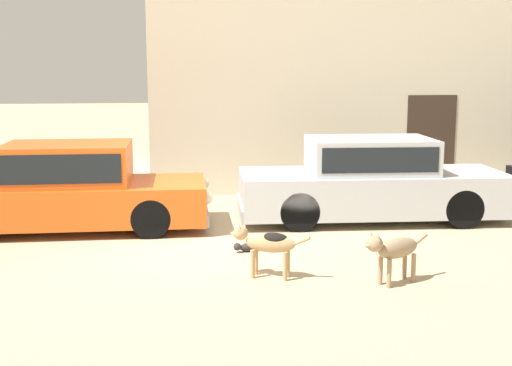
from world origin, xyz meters
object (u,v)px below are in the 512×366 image
(parked_sedan_nearest, at_px, (71,187))
(stray_cat, at_px, (249,247))
(parked_sedan_second, at_px, (371,180))
(stray_dog_spotted, at_px, (266,242))
(stray_dog_tan, at_px, (393,249))

(parked_sedan_nearest, bearing_deg, stray_cat, -31.34)
(parked_sedan_second, bearing_deg, parked_sedan_nearest, -176.70)
(stray_dog_spotted, xyz_separation_m, stray_dog_tan, (1.54, -0.49, -0.01))
(parked_sedan_second, bearing_deg, stray_dog_spotted, -124.24)
(parked_sedan_nearest, xyz_separation_m, stray_dog_spotted, (2.90, -3.03, -0.25))
(parked_sedan_second, relative_size, stray_dog_tan, 4.84)
(stray_dog_tan, relative_size, stray_cat, 1.64)
(stray_dog_spotted, relative_size, stray_dog_tan, 1.03)
(stray_dog_spotted, distance_m, stray_dog_tan, 1.61)
(parked_sedan_nearest, relative_size, parked_sedan_second, 0.95)
(parked_sedan_nearest, bearing_deg, stray_dog_spotted, -45.56)
(parked_sedan_nearest, height_order, stray_dog_spotted, parked_sedan_nearest)
(stray_cat, bearing_deg, stray_dog_tan, 114.75)
(stray_dog_tan, bearing_deg, stray_dog_spotted, -43.65)
(parked_sedan_nearest, relative_size, stray_dog_tan, 4.59)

